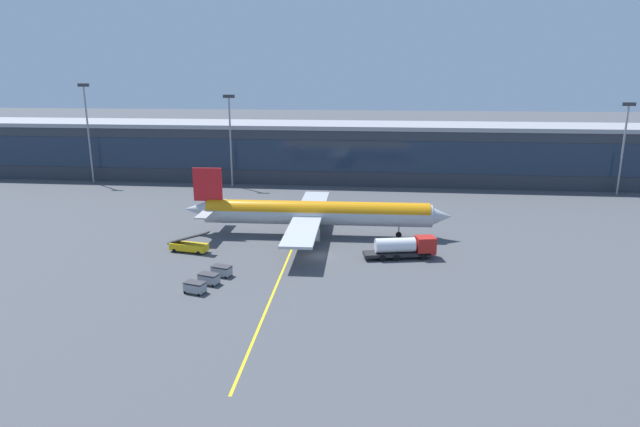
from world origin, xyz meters
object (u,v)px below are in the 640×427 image
fuel_tanker (404,247)px  main_airliner (316,213)px  baggage_cart_1 (209,279)px  baggage_cart_0 (195,287)px  baggage_cart_2 (222,271)px  belt_loader (189,246)px

fuel_tanker → main_airliner: bearing=145.4°
main_airliner → baggage_cart_1: 26.44m
baggage_cart_0 → baggage_cart_2: (1.68, 6.18, 0.00)m
main_airliner → fuel_tanker: size_ratio=4.14×
fuel_tanker → belt_loader: 33.41m
belt_loader → baggage_cart_1: (7.22, -12.73, -0.21)m
baggage_cart_1 → baggage_cart_0: bearing=-105.2°
baggage_cart_0 → main_airliner: bearing=65.2°
belt_loader → baggage_cart_1: size_ratio=2.37×
fuel_tanker → baggage_cart_1: (-26.17, -13.45, -0.96)m
main_airliner → baggage_cart_1: main_airliner is taller
baggage_cart_0 → baggage_cart_2: same height
fuel_tanker → baggage_cart_1: 29.44m
fuel_tanker → baggage_cart_2: size_ratio=3.74×
fuel_tanker → baggage_cart_2: bearing=-157.8°
fuel_tanker → baggage_cart_0: fuel_tanker is taller
belt_loader → fuel_tanker: bearing=1.2°
belt_loader → baggage_cart_0: belt_loader is taller
main_airliner → fuel_tanker: 18.01m
main_airliner → baggage_cart_2: bearing=-117.4°
baggage_cart_0 → baggage_cart_2: size_ratio=1.00×
belt_loader → baggage_cart_2: 12.56m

